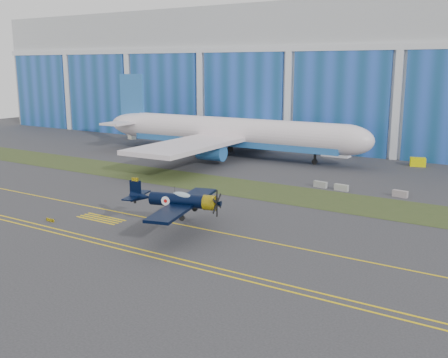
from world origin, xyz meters
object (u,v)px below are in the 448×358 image
Objects in this scene: warbird at (178,200)px; tug at (418,162)px; shipping_container at (336,151)px; jetliner at (232,101)px.

warbird is 6.35× the size of tug.
jetliner is at bearing -149.26° from shipping_container.
warbird is at bearing -87.84° from shipping_container.
shipping_container is 15.72m from tug.
warbird reaches higher than shipping_container.
jetliner is (-19.97, 43.34, 7.10)m from warbird.
jetliner is 35.29m from tug.
shipping_container is (-2.86, 53.87, -2.37)m from warbird.
warbird is 3.01× the size of shipping_container.
jetliner reaches higher than warbird.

